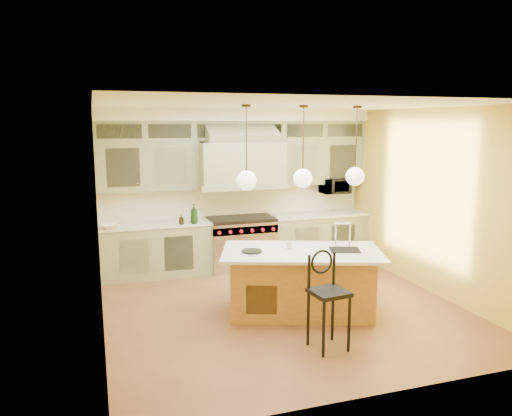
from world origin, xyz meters
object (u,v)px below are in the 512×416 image
object	(u,v)px
microwave	(335,186)
kitchen_island	(301,281)
range	(241,242)
counter_stool	(328,294)

from	to	relation	value
microwave	kitchen_island	bearing A→B (deg)	-125.23
range	counter_stool	xyz separation A→B (m)	(0.04, -3.51, 0.18)
range	counter_stool	distance (m)	3.52
range	kitchen_island	xyz separation A→B (m)	(0.18, -2.40, -0.01)
kitchen_island	counter_stool	world-z (taller)	kitchen_island
kitchen_island	counter_stool	xyz separation A→B (m)	(-0.15, -1.11, 0.20)
kitchen_island	counter_stool	distance (m)	1.14
kitchen_island	range	bearing A→B (deg)	113.67
kitchen_island	microwave	size ratio (longest dim) A/B	4.51
kitchen_island	microwave	xyz separation A→B (m)	(1.77, 2.50, 0.98)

